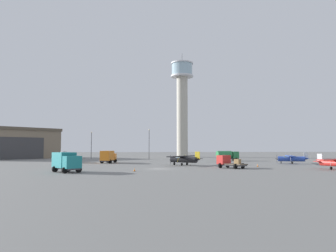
# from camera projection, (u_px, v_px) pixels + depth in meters

# --- Properties ---
(ground_plane) EXTENTS (400.00, 400.00, 0.00)m
(ground_plane) POSITION_uv_depth(u_px,v_px,m) (159.00, 169.00, 57.79)
(ground_plane) COLOR slate
(control_tower) EXTENTS (9.31, 9.31, 43.40)m
(control_tower) POSITION_uv_depth(u_px,v_px,m) (182.00, 98.00, 127.62)
(control_tower) COLOR #B2AD9E
(control_tower) RESTS_ON ground_plane
(hangar) EXTENTS (38.50, 38.15, 10.91)m
(hangar) POSITION_uv_depth(u_px,v_px,m) (7.00, 143.00, 111.39)
(hangar) COLOR #7A6B56
(hangar) RESTS_ON ground_plane
(airplane_red) EXTENTS (9.29, 7.37, 2.81)m
(airplane_red) POSITION_uv_depth(u_px,v_px,m) (335.00, 162.00, 55.84)
(airplane_red) COLOR red
(airplane_red) RESTS_ON ground_plane
(airplane_blue) EXTENTS (7.73, 9.78, 2.94)m
(airplane_blue) POSITION_uv_depth(u_px,v_px,m) (292.00, 158.00, 74.98)
(airplane_blue) COLOR #2847A8
(airplane_blue) RESTS_ON ground_plane
(airplane_black) EXTENTS (8.21, 9.16, 3.11)m
(airplane_black) POSITION_uv_depth(u_px,v_px,m) (184.00, 159.00, 68.58)
(airplane_black) COLOR black
(airplane_black) RESTS_ON ground_plane
(truck_box_orange) EXTENTS (3.92, 7.41, 3.14)m
(truck_box_orange) POSITION_uv_depth(u_px,v_px,m) (108.00, 156.00, 78.64)
(truck_box_orange) COLOR #38383D
(truck_box_orange) RESTS_ON ground_plane
(truck_fuel_tanker_green) EXTENTS (6.81, 3.82, 2.97)m
(truck_fuel_tanker_green) POSITION_uv_depth(u_px,v_px,m) (227.00, 155.00, 91.51)
(truck_fuel_tanker_green) COLOR #38383D
(truck_fuel_tanker_green) RESTS_ON ground_plane
(truck_box_teal) EXTENTS (5.58, 6.08, 3.22)m
(truck_box_teal) POSITION_uv_depth(u_px,v_px,m) (66.00, 161.00, 49.84)
(truck_box_teal) COLOR #38383D
(truck_box_teal) RESTS_ON ground_plane
(truck_flatbed_red) EXTENTS (5.39, 5.99, 2.49)m
(truck_flatbed_red) POSITION_uv_depth(u_px,v_px,m) (228.00, 162.00, 59.83)
(truck_flatbed_red) COLOR #38383D
(truck_flatbed_red) RESTS_ON ground_plane
(truck_fuel_tanker_silver) EXTENTS (4.47, 6.57, 3.04)m
(truck_fuel_tanker_silver) POSITION_uv_depth(u_px,v_px,m) (63.00, 156.00, 81.51)
(truck_fuel_tanker_silver) COLOR #38383D
(truck_fuel_tanker_silver) RESTS_ON ground_plane
(light_post_west) EXTENTS (0.44, 0.44, 9.40)m
(light_post_west) POSITION_uv_depth(u_px,v_px,m) (91.00, 143.00, 105.95)
(light_post_west) COLOR #38383D
(light_post_west) RESTS_ON ground_plane
(light_post_east) EXTENTS (0.44, 0.44, 10.12)m
(light_post_east) POSITION_uv_depth(u_px,v_px,m) (149.00, 142.00, 102.23)
(light_post_east) COLOR #38383D
(light_post_east) RESTS_ON ground_plane
(traffic_cone_near_left) EXTENTS (0.36, 0.36, 0.59)m
(traffic_cone_near_left) POSITION_uv_depth(u_px,v_px,m) (134.00, 170.00, 51.61)
(traffic_cone_near_left) COLOR black
(traffic_cone_near_left) RESTS_ON ground_plane
(traffic_cone_near_right) EXTENTS (0.36, 0.36, 0.65)m
(traffic_cone_near_right) POSITION_uv_depth(u_px,v_px,m) (258.00, 165.00, 63.42)
(traffic_cone_near_right) COLOR black
(traffic_cone_near_right) RESTS_ON ground_plane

